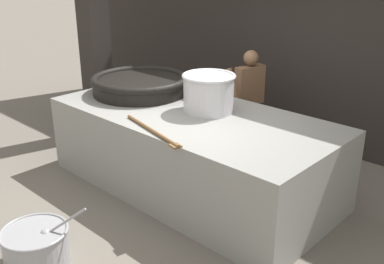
{
  "coord_description": "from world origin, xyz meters",
  "views": [
    {
      "loc": [
        3.61,
        -3.85,
        2.84
      ],
      "look_at": [
        0.0,
        0.0,
        0.77
      ],
      "focal_mm": 42.0,
      "sensor_mm": 36.0,
      "label": 1
    }
  ],
  "objects_px": {
    "cook": "(249,99)",
    "prep_bowl_vegetables": "(36,247)",
    "stock_pot": "(209,92)",
    "giant_wok_near": "(140,84)"
  },
  "relations": [
    {
      "from": "giant_wok_near",
      "to": "cook",
      "type": "height_order",
      "value": "cook"
    },
    {
      "from": "stock_pot",
      "to": "giant_wok_near",
      "type": "bearing_deg",
      "value": -177.68
    },
    {
      "from": "stock_pot",
      "to": "prep_bowl_vegetables",
      "type": "relative_size",
      "value": 0.93
    },
    {
      "from": "giant_wok_near",
      "to": "cook",
      "type": "bearing_deg",
      "value": 52.77
    },
    {
      "from": "prep_bowl_vegetables",
      "to": "stock_pot",
      "type": "bearing_deg",
      "value": 88.27
    },
    {
      "from": "cook",
      "to": "prep_bowl_vegetables",
      "type": "xyz_separation_m",
      "value": [
        0.2,
        -3.64,
        -0.63
      ]
    },
    {
      "from": "giant_wok_near",
      "to": "stock_pot",
      "type": "height_order",
      "value": "stock_pot"
    },
    {
      "from": "stock_pot",
      "to": "cook",
      "type": "height_order",
      "value": "cook"
    },
    {
      "from": "stock_pot",
      "to": "cook",
      "type": "relative_size",
      "value": 0.42
    },
    {
      "from": "stock_pot",
      "to": "prep_bowl_vegetables",
      "type": "bearing_deg",
      "value": -91.73
    }
  ]
}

